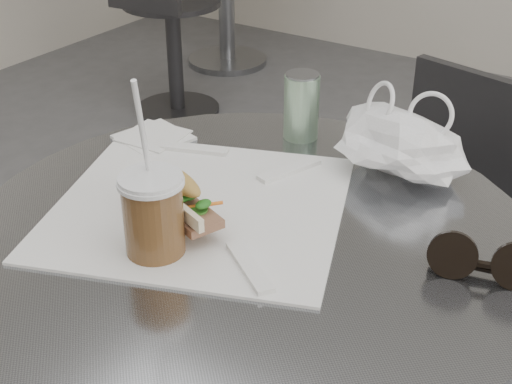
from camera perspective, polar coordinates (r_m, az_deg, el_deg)
The scene contains 10 objects.
cafe_table at distance 1.11m, azimuth -0.56°, elevation -14.84°, with size 0.76×0.76×0.74m.
chair_far at distance 1.62m, azimuth 12.82°, elevation -5.53°, with size 0.39×0.42×0.73m.
bg_chair at distance 3.01m, azimuth -7.07°, elevation 12.18°, with size 0.41×0.43×0.77m.
sandwich_paper at distance 0.99m, azimuth -4.54°, elevation -1.14°, with size 0.39×0.37×0.00m, color white.
banh_mi at distance 0.94m, azimuth -6.42°, elevation -0.47°, with size 0.22×0.15×0.07m.
iced_coffee at distance 0.87m, azimuth -8.22°, elevation -1.77°, with size 0.08×0.08×0.23m.
sunglasses at distance 0.88m, azimuth 17.77°, elevation -5.46°, with size 0.13×0.06×0.06m.
plastic_bag at distance 1.07m, azimuth 11.19°, elevation 3.72°, with size 0.19×0.15×0.10m, color white, non-canonical shape.
napkin_stack at distance 1.19m, azimuth -8.21°, elevation 4.38°, with size 0.13×0.13×0.01m.
drink_can at distance 1.17m, azimuth 3.66°, elevation 6.88°, with size 0.06×0.06×0.11m.
Camera 1 is at (0.44, -0.46, 1.25)m, focal length 50.00 mm.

